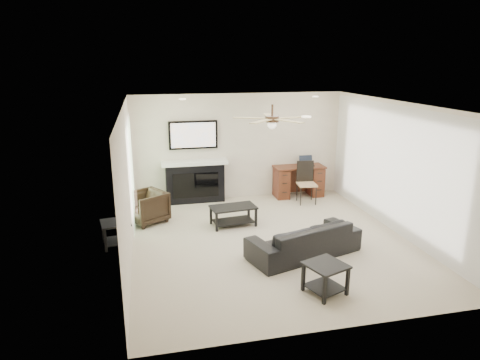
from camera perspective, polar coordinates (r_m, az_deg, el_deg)
The scene contains 10 objects.
room_shell at distance 7.61m, azimuth 5.62°, elevation 3.89°, with size 5.50×5.54×2.52m.
sofa at distance 7.44m, azimuth 8.51°, elevation -7.80°, with size 1.96×0.77×0.57m, color black.
armchair at distance 8.98m, azimuth -12.35°, elevation -3.55°, with size 0.70×0.72×0.66m, color black.
coffee_table at distance 8.66m, azimuth -0.91°, elevation -4.80°, with size 0.90×0.50×0.40m, color black.
end_table_near at distance 6.38m, azimuth 11.29°, elevation -12.75°, with size 0.52×0.52×0.45m, color black.
end_table_left at distance 8.05m, azimuth -16.15°, elevation -6.88°, with size 0.50×0.50×0.45m, color black.
fireplace_unit at distance 9.90m, azimuth -6.07°, elevation 2.32°, with size 1.52×0.34×1.91m, color black.
desk at distance 10.55m, azimuth 7.79°, elevation -0.13°, with size 1.22×0.56×0.76m, color #402410.
desk_chair at distance 10.03m, azimuth 8.90°, elevation -0.39°, with size 0.42×0.44×0.97m, color black.
laptop at distance 10.48m, azimuth 8.96°, elevation 2.51°, with size 0.33×0.24×0.23m, color black.
Camera 1 is at (-2.16, -7.00, 3.23)m, focal length 32.00 mm.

